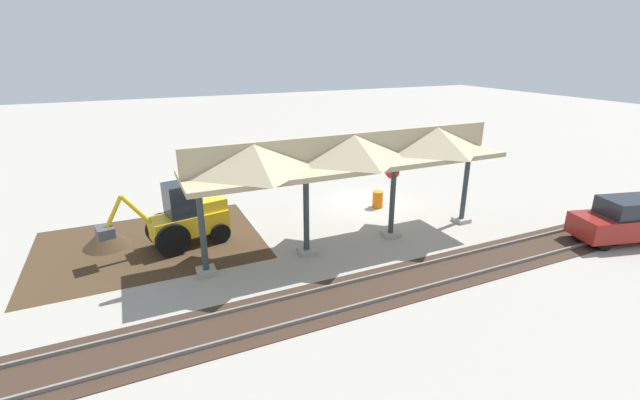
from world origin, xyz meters
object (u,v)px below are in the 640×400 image
Objects in this scene: stop_sign at (392,176)px; distant_parked_car at (624,220)px; backhoe at (185,218)px; traffic_barrel at (378,199)px.

stop_sign is 10.66m from distant_parked_car.
stop_sign is 11.08m from backhoe.
stop_sign is at bearing -175.67° from backhoe.
stop_sign is 0.48× the size of distant_parked_car.
distant_parked_car is at bearing 133.15° from traffic_barrel.
backhoe is at bearing 3.00° from traffic_barrel.
backhoe is 19.14m from distant_parked_car.
backhoe reaches higher than stop_sign.
distant_parked_car reaches higher than traffic_barrel.
backhoe reaches higher than distant_parked_car.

